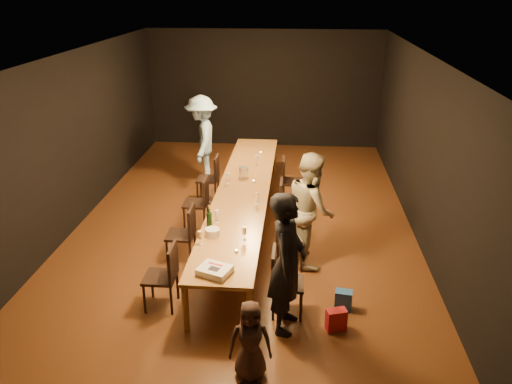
# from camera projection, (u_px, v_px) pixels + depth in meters

# --- Properties ---
(ground) EXTENTS (10.00, 10.00, 0.00)m
(ground) POSITION_uv_depth(u_px,v_px,m) (244.00, 228.00, 8.94)
(ground) COLOR #3F250F
(ground) RESTS_ON ground
(room_shell) EXTENTS (6.04, 10.04, 3.02)m
(room_shell) POSITION_uv_depth(u_px,v_px,m) (242.00, 115.00, 8.13)
(room_shell) COLOR black
(room_shell) RESTS_ON ground
(table) EXTENTS (0.90, 6.00, 0.75)m
(table) POSITION_uv_depth(u_px,v_px,m) (243.00, 192.00, 8.67)
(table) COLOR brown
(table) RESTS_ON ground
(chair_right_0) EXTENTS (0.42, 0.42, 0.93)m
(chair_right_0) POSITION_uv_depth(u_px,v_px,m) (288.00, 282.00, 6.49)
(chair_right_0) COLOR black
(chair_right_0) RESTS_ON ground
(chair_right_1) EXTENTS (0.42, 0.42, 0.93)m
(chair_right_1) POSITION_uv_depth(u_px,v_px,m) (290.00, 239.00, 7.59)
(chair_right_1) COLOR black
(chair_right_1) RESTS_ON ground
(chair_right_2) EXTENTS (0.42, 0.42, 0.93)m
(chair_right_2) POSITION_uv_depth(u_px,v_px,m) (292.00, 206.00, 8.69)
(chair_right_2) COLOR black
(chair_right_2) RESTS_ON ground
(chair_right_3) EXTENTS (0.42, 0.42, 0.93)m
(chair_right_3) POSITION_uv_depth(u_px,v_px,m) (293.00, 181.00, 9.79)
(chair_right_3) COLOR black
(chair_right_3) RESTS_ON ground
(chair_left_0) EXTENTS (0.42, 0.42, 0.93)m
(chair_left_0) POSITION_uv_depth(u_px,v_px,m) (160.00, 276.00, 6.63)
(chair_left_0) COLOR black
(chair_left_0) RESTS_ON ground
(chair_left_1) EXTENTS (0.42, 0.42, 0.93)m
(chair_left_1) POSITION_uv_depth(u_px,v_px,m) (180.00, 234.00, 7.73)
(chair_left_1) COLOR black
(chair_left_1) RESTS_ON ground
(chair_left_2) EXTENTS (0.42, 0.42, 0.93)m
(chair_left_2) POSITION_uv_depth(u_px,v_px,m) (196.00, 203.00, 8.83)
(chair_left_2) COLOR black
(chair_left_2) RESTS_ON ground
(chair_left_3) EXTENTS (0.42, 0.42, 0.93)m
(chair_left_3) POSITION_uv_depth(u_px,v_px,m) (208.00, 178.00, 9.93)
(chair_left_3) COLOR black
(chair_left_3) RESTS_ON ground
(woman_birthday) EXTENTS (0.53, 0.73, 1.86)m
(woman_birthday) POSITION_uv_depth(u_px,v_px,m) (287.00, 263.00, 6.04)
(woman_birthday) COLOR black
(woman_birthday) RESTS_ON ground
(woman_tan) EXTENTS (0.85, 0.99, 1.78)m
(woman_tan) POSITION_uv_depth(u_px,v_px,m) (311.00, 208.00, 7.60)
(woman_tan) COLOR #BAAF8C
(woman_tan) RESTS_ON ground
(man_blue) EXTENTS (0.86, 1.30, 1.88)m
(man_blue) POSITION_uv_depth(u_px,v_px,m) (202.00, 139.00, 10.78)
(man_blue) COLOR #91BDE1
(man_blue) RESTS_ON ground
(child) EXTENTS (0.50, 0.36, 0.97)m
(child) POSITION_uv_depth(u_px,v_px,m) (250.00, 341.00, 5.40)
(child) COLOR #3A2620
(child) RESTS_ON ground
(gift_bag_red) EXTENTS (0.28, 0.21, 0.29)m
(gift_bag_red) POSITION_uv_depth(u_px,v_px,m) (336.00, 320.00, 6.28)
(gift_bag_red) COLOR red
(gift_bag_red) RESTS_ON ground
(gift_bag_blue) EXTENTS (0.25, 0.18, 0.28)m
(gift_bag_blue) POSITION_uv_depth(u_px,v_px,m) (343.00, 300.00, 6.68)
(gift_bag_blue) COLOR #2557A3
(gift_bag_blue) RESTS_ON ground
(birthday_cake) EXTENTS (0.47, 0.42, 0.09)m
(birthday_cake) POSITION_uv_depth(u_px,v_px,m) (215.00, 271.00, 6.14)
(birthday_cake) COLOR white
(birthday_cake) RESTS_ON table
(plate_stack) EXTENTS (0.21, 0.21, 0.12)m
(plate_stack) POSITION_uv_depth(u_px,v_px,m) (213.00, 233.00, 7.04)
(plate_stack) COLOR silver
(plate_stack) RESTS_ON table
(champagne_bottle) EXTENTS (0.10, 0.10, 0.34)m
(champagne_bottle) POSITION_uv_depth(u_px,v_px,m) (209.00, 216.00, 7.29)
(champagne_bottle) COLOR black
(champagne_bottle) RESTS_ON table
(ice_bucket) EXTENTS (0.20, 0.20, 0.20)m
(ice_bucket) POSITION_uv_depth(u_px,v_px,m) (244.00, 172.00, 9.15)
(ice_bucket) COLOR silver
(ice_bucket) RESTS_ON table
(wineglass_0) EXTENTS (0.06, 0.06, 0.21)m
(wineglass_0) POSITION_uv_depth(u_px,v_px,m) (200.00, 238.00, 6.80)
(wineglass_0) COLOR beige
(wineglass_0) RESTS_ON table
(wineglass_1) EXTENTS (0.06, 0.06, 0.21)m
(wineglass_1) POSITION_uv_depth(u_px,v_px,m) (244.00, 233.00, 6.92)
(wineglass_1) COLOR beige
(wineglass_1) RESTS_ON table
(wineglass_2) EXTENTS (0.06, 0.06, 0.21)m
(wineglass_2) POSITION_uv_depth(u_px,v_px,m) (217.00, 216.00, 7.43)
(wineglass_2) COLOR silver
(wineglass_2) RESTS_ON table
(wineglass_3) EXTENTS (0.06, 0.06, 0.21)m
(wineglass_3) POSITION_uv_depth(u_px,v_px,m) (257.00, 198.00, 8.04)
(wineglass_3) COLOR beige
(wineglass_3) RESTS_ON table
(wineglass_4) EXTENTS (0.06, 0.06, 0.21)m
(wineglass_4) POSITION_uv_depth(u_px,v_px,m) (228.00, 179.00, 8.85)
(wineglass_4) COLOR silver
(wineglass_4) RESTS_ON table
(wineglass_5) EXTENTS (0.06, 0.06, 0.21)m
(wineglass_5) POSITION_uv_depth(u_px,v_px,m) (257.00, 160.00, 9.78)
(wineglass_5) COLOR silver
(wineglass_5) RESTS_ON table
(tealight_near) EXTENTS (0.05, 0.05, 0.03)m
(tealight_near) POSITION_uv_depth(u_px,v_px,m) (236.00, 251.00, 6.64)
(tealight_near) COLOR #B2B7B2
(tealight_near) RESTS_ON table
(tealight_mid) EXTENTS (0.05, 0.05, 0.03)m
(tealight_mid) POSITION_uv_depth(u_px,v_px,m) (254.00, 181.00, 8.96)
(tealight_mid) COLOR #B2B7B2
(tealight_mid) RESTS_ON table
(tealight_far) EXTENTS (0.05, 0.05, 0.03)m
(tealight_far) POSITION_uv_depth(u_px,v_px,m) (261.00, 153.00, 10.46)
(tealight_far) COLOR #B2B7B2
(tealight_far) RESTS_ON table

